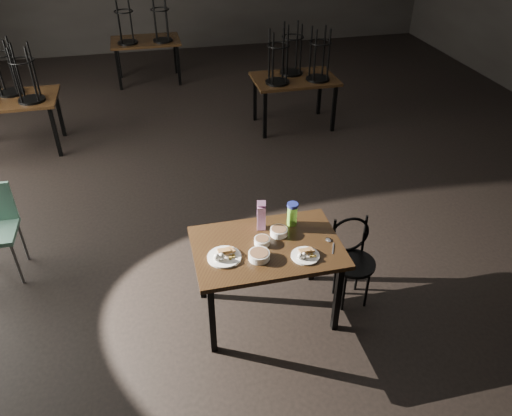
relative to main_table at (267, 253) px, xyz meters
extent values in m
plane|color=black|center=(0.50, 1.97, -0.67)|extent=(12.00, 12.00, 0.00)
cube|color=black|center=(0.00, 0.00, 0.06)|extent=(1.20, 0.80, 0.04)
cube|color=black|center=(-0.52, -0.32, -0.32)|extent=(0.05, 0.05, 0.71)
cube|color=black|center=(0.52, -0.32, -0.32)|extent=(0.05, 0.05, 0.71)
cube|color=black|center=(-0.52, 0.32, -0.32)|extent=(0.05, 0.05, 0.71)
cube|color=black|center=(0.52, 0.32, -0.32)|extent=(0.05, 0.05, 0.71)
cylinder|color=white|center=(-0.36, -0.07, 0.09)|extent=(0.27, 0.27, 0.02)
cube|color=#9A6936|center=(-0.36, -0.03, 0.14)|extent=(0.10, 0.09, 0.04)
cube|color=#9A6936|center=(-0.33, -0.03, 0.14)|extent=(0.11, 0.11, 0.03)
ellipsoid|color=white|center=(-0.43, -0.11, 0.13)|extent=(0.05, 0.05, 0.06)
ellipsoid|color=white|center=(-0.39, -0.11, 0.13)|extent=(0.05, 0.05, 0.06)
cylinder|color=white|center=(0.26, -0.20, 0.09)|extent=(0.23, 0.23, 0.01)
cube|color=#9A6936|center=(0.26, -0.17, 0.13)|extent=(0.08, 0.08, 0.04)
cube|color=#9A6936|center=(0.29, -0.17, 0.13)|extent=(0.09, 0.09, 0.03)
ellipsoid|color=white|center=(0.20, -0.23, 0.12)|extent=(0.04, 0.04, 0.05)
ellipsoid|color=white|center=(0.24, -0.23, 0.12)|extent=(0.04, 0.04, 0.05)
cylinder|color=white|center=(-0.03, 0.03, 0.10)|extent=(0.13, 0.13, 0.05)
cylinder|color=brown|center=(-0.03, 0.03, 0.12)|extent=(0.11, 0.11, 0.01)
cylinder|color=white|center=(0.13, 0.12, 0.11)|extent=(0.15, 0.15, 0.06)
cylinder|color=brown|center=(0.13, 0.12, 0.13)|extent=(0.12, 0.12, 0.01)
cylinder|color=white|center=(-0.10, -0.14, 0.11)|extent=(0.17, 0.17, 0.06)
cylinder|color=brown|center=(-0.10, -0.14, 0.13)|extent=(0.14, 0.14, 0.01)
cube|color=#851877|center=(0.01, 0.24, 0.19)|extent=(0.08, 0.08, 0.22)
cube|color=#851877|center=(0.01, 0.24, 0.32)|extent=(0.08, 0.08, 0.07)
cylinder|color=#79D73F|center=(0.28, 0.24, 0.17)|extent=(0.10, 0.10, 0.18)
cylinder|color=navy|center=(0.28, 0.24, 0.27)|extent=(0.11, 0.11, 0.03)
ellipsoid|color=silver|center=(0.50, -0.05, 0.08)|extent=(0.07, 0.07, 0.01)
cube|color=silver|center=(0.50, -0.16, 0.08)|extent=(0.07, 0.14, 0.00)
cylinder|color=black|center=(0.77, -0.03, -0.24)|extent=(0.38, 0.38, 0.03)
torus|color=black|center=(0.77, 0.14, -0.05)|extent=(0.37, 0.03, 0.37)
cylinder|color=black|center=(0.88, 0.08, -0.46)|extent=(0.02, 0.02, 0.43)
cylinder|color=black|center=(0.66, 0.08, -0.46)|extent=(0.02, 0.02, 0.43)
cylinder|color=black|center=(0.66, -0.13, -0.46)|extent=(0.02, 0.02, 0.43)
cylinder|color=black|center=(0.88, -0.13, -0.46)|extent=(0.02, 0.02, 0.43)
cylinder|color=slate|center=(-2.16, 0.88, -0.43)|extent=(0.03, 0.03, 0.49)
cylinder|color=slate|center=(-2.16, 1.24, -0.43)|extent=(0.03, 0.03, 0.49)
cube|color=black|center=(-2.56, 3.77, 0.06)|extent=(1.20, 0.80, 0.04)
cube|color=black|center=(-2.04, 3.45, -0.32)|extent=(0.05, 0.05, 0.71)
cube|color=black|center=(-2.04, 4.09, -0.32)|extent=(0.05, 0.05, 0.71)
cylinder|color=black|center=(-2.26, 3.62, 0.09)|extent=(0.34, 0.34, 0.03)
torus|color=black|center=(-2.26, 3.62, 0.59)|extent=(0.32, 0.32, 0.02)
cylinder|color=black|center=(-2.16, 3.72, 0.46)|extent=(0.03, 0.03, 0.70)
cylinder|color=black|center=(-2.36, 3.72, 0.46)|extent=(0.03, 0.03, 0.70)
cylinder|color=black|center=(-2.36, 3.52, 0.46)|extent=(0.03, 0.03, 0.70)
cylinder|color=black|center=(-2.16, 3.52, 0.46)|extent=(0.03, 0.03, 0.70)
cylinder|color=black|center=(-2.56, 3.95, 0.09)|extent=(0.34, 0.34, 0.03)
torus|color=black|center=(-2.56, 3.95, 0.59)|extent=(0.32, 0.32, 0.02)
cylinder|color=black|center=(-2.46, 4.05, 0.46)|extent=(0.03, 0.03, 0.70)
cylinder|color=black|center=(-2.46, 3.85, 0.46)|extent=(0.03, 0.03, 0.70)
cube|color=black|center=(1.34, 3.67, 0.06)|extent=(1.20, 0.80, 0.04)
cube|color=black|center=(0.82, 3.35, -0.32)|extent=(0.05, 0.05, 0.71)
cube|color=black|center=(1.86, 3.35, -0.32)|extent=(0.05, 0.05, 0.71)
cube|color=black|center=(0.82, 3.99, -0.32)|extent=(0.05, 0.05, 0.71)
cube|color=black|center=(1.86, 3.99, -0.32)|extent=(0.05, 0.05, 0.71)
cylinder|color=black|center=(1.04, 3.52, 0.09)|extent=(0.34, 0.34, 0.03)
torus|color=black|center=(1.04, 3.52, 0.59)|extent=(0.32, 0.32, 0.02)
cylinder|color=black|center=(1.13, 3.62, 0.46)|extent=(0.03, 0.03, 0.70)
cylinder|color=black|center=(0.94, 3.62, 0.46)|extent=(0.03, 0.03, 0.70)
cylinder|color=black|center=(0.94, 3.42, 0.46)|extent=(0.03, 0.03, 0.70)
cylinder|color=black|center=(1.13, 3.42, 0.46)|extent=(0.03, 0.03, 0.70)
cylinder|color=black|center=(1.64, 3.52, 0.09)|extent=(0.34, 0.34, 0.03)
torus|color=black|center=(1.64, 3.52, 0.59)|extent=(0.32, 0.32, 0.02)
cylinder|color=black|center=(1.73, 3.62, 0.46)|extent=(0.03, 0.03, 0.70)
cylinder|color=black|center=(1.54, 3.62, 0.46)|extent=(0.03, 0.03, 0.70)
cylinder|color=black|center=(1.54, 3.42, 0.46)|extent=(0.03, 0.03, 0.70)
cylinder|color=black|center=(1.73, 3.42, 0.46)|extent=(0.03, 0.03, 0.70)
cylinder|color=black|center=(1.34, 3.85, 0.09)|extent=(0.34, 0.34, 0.03)
torus|color=black|center=(1.34, 3.85, 0.59)|extent=(0.32, 0.32, 0.02)
cylinder|color=black|center=(1.43, 3.95, 0.46)|extent=(0.03, 0.03, 0.70)
cylinder|color=black|center=(1.24, 3.95, 0.46)|extent=(0.03, 0.03, 0.70)
cylinder|color=black|center=(1.24, 3.75, 0.46)|extent=(0.03, 0.03, 0.70)
cylinder|color=black|center=(1.43, 3.75, 0.46)|extent=(0.03, 0.03, 0.70)
cube|color=black|center=(-0.69, 6.10, 0.06)|extent=(1.20, 0.80, 0.04)
cube|color=black|center=(-1.21, 5.78, -0.32)|extent=(0.05, 0.05, 0.71)
cube|color=black|center=(-0.17, 5.78, -0.32)|extent=(0.05, 0.05, 0.71)
cube|color=black|center=(-1.21, 6.42, -0.32)|extent=(0.05, 0.05, 0.71)
cube|color=black|center=(-0.17, 6.42, -0.32)|extent=(0.05, 0.05, 0.71)
cylinder|color=black|center=(-0.99, 5.95, 0.09)|extent=(0.34, 0.34, 0.03)
torus|color=black|center=(-0.99, 5.95, 0.59)|extent=(0.32, 0.32, 0.02)
cylinder|color=black|center=(-0.89, 6.05, 0.46)|extent=(0.03, 0.03, 0.70)
cylinder|color=black|center=(-1.09, 6.05, 0.46)|extent=(0.03, 0.03, 0.70)
cylinder|color=black|center=(-1.09, 5.85, 0.46)|extent=(0.03, 0.03, 0.70)
cylinder|color=black|center=(-0.89, 5.85, 0.46)|extent=(0.03, 0.03, 0.70)
cylinder|color=black|center=(-0.39, 5.95, 0.09)|extent=(0.34, 0.34, 0.03)
torus|color=black|center=(-0.39, 5.95, 0.59)|extent=(0.32, 0.32, 0.02)
cylinder|color=black|center=(-0.29, 6.05, 0.46)|extent=(0.03, 0.03, 0.70)
cylinder|color=black|center=(-0.49, 6.05, 0.46)|extent=(0.03, 0.03, 0.70)
cylinder|color=black|center=(-0.49, 5.85, 0.46)|extent=(0.03, 0.03, 0.70)
cylinder|color=black|center=(-0.29, 5.85, 0.46)|extent=(0.03, 0.03, 0.70)
camera|label=1|loc=(-0.80, -3.05, 2.61)|focal=35.00mm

